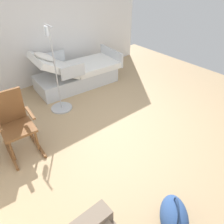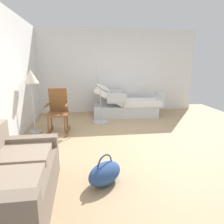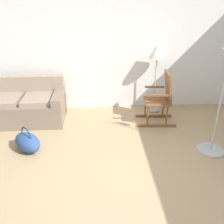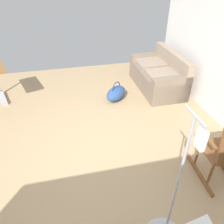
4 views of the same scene
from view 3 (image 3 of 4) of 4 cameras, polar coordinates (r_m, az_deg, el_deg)
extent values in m
plane|color=tan|center=(3.51, 3.78, -16.03)|extent=(7.14, 7.14, 0.00)
cube|color=white|center=(5.32, 0.77, 14.94)|extent=(5.91, 0.10, 2.70)
cube|color=#7D6C5C|center=(5.24, -19.86, 0.25)|extent=(1.61, 0.87, 0.45)
cube|color=gray|center=(5.22, -24.27, 2.57)|extent=(0.68, 0.65, 0.10)
cube|color=gray|center=(5.01, -16.37, 2.93)|extent=(0.68, 0.65, 0.10)
cube|color=gray|center=(5.40, -19.64, 5.90)|extent=(1.60, 0.18, 0.40)
cube|color=#7D6C5C|center=(5.06, -12.24, 1.27)|extent=(0.19, 0.85, 0.60)
cube|color=brown|center=(5.24, 9.66, -0.91)|extent=(0.76, 0.09, 0.05)
cube|color=brown|center=(4.87, 10.40, -3.17)|extent=(0.76, 0.09, 0.05)
cylinder|color=brown|center=(4.76, 8.39, -0.67)|extent=(0.04, 0.04, 0.40)
cylinder|color=brown|center=(5.10, 7.84, 1.23)|extent=(0.04, 0.04, 0.40)
cylinder|color=brown|center=(4.82, 12.72, -0.67)|extent=(0.04, 0.04, 0.40)
cylinder|color=brown|center=(5.16, 11.89, 1.21)|extent=(0.04, 0.04, 0.40)
cube|color=brown|center=(4.87, 10.39, 2.43)|extent=(0.49, 0.51, 0.04)
cube|color=brown|center=(4.81, 13.03, 5.70)|extent=(0.15, 0.44, 0.60)
cube|color=brown|center=(4.58, 10.81, 3.84)|extent=(0.39, 0.07, 0.03)
cube|color=brown|center=(5.00, 9.94, 5.79)|extent=(0.39, 0.07, 0.03)
cylinder|color=#B2B5BA|center=(5.55, 9.55, 0.53)|extent=(0.28, 0.28, 0.03)
cylinder|color=#B2B5BA|center=(5.33, 10.00, 6.29)|extent=(0.03, 0.03, 1.15)
cone|color=silver|center=(5.14, 10.63, 13.93)|extent=(0.34, 0.34, 0.30)
ellipsoid|color=#2D4C84|center=(4.27, -19.17, -6.72)|extent=(0.62, 0.63, 0.30)
torus|color=navy|center=(4.21, -19.42, -5.22)|extent=(0.22, 0.23, 0.30)
cylinder|color=#B2B5BA|center=(4.41, 22.06, -8.22)|extent=(0.44, 0.44, 0.03)
cylinder|color=#B2B5BA|center=(4.03, 24.00, 1.81)|extent=(0.02, 0.02, 1.65)
camera|label=1|loc=(5.18, -25.85, 25.89)|focal=34.41mm
camera|label=2|loc=(5.38, -49.37, 9.59)|focal=33.87mm
camera|label=4|loc=(3.82, 51.22, 20.66)|focal=35.71mm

